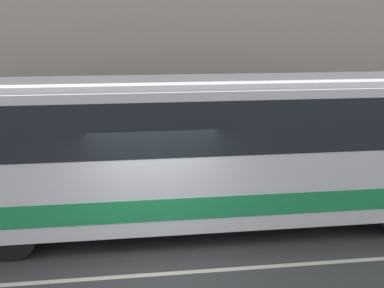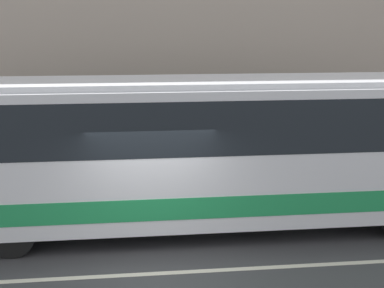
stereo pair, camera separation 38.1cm
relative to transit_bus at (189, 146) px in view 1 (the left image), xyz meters
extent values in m
plane|color=#38383A|center=(-0.88, -2.19, -1.89)|extent=(60.00, 60.00, 0.00)
cube|color=gray|center=(-0.88, 3.22, -1.82)|extent=(60.00, 2.81, 0.14)
cube|color=#B7A899|center=(-0.88, 4.77, 3.07)|extent=(60.00, 0.30, 9.91)
cube|color=#2D2B28|center=(-0.88, 4.61, -0.65)|extent=(60.00, 0.06, 2.48)
cube|color=beige|center=(-0.88, -2.19, -1.88)|extent=(54.00, 0.14, 0.01)
cube|color=silver|center=(-0.01, 0.00, -0.10)|extent=(12.09, 2.50, 2.88)
cube|color=#1E8C4C|center=(-0.01, 0.00, -0.99)|extent=(12.03, 2.52, 0.45)
cube|color=black|center=(-0.01, 0.00, 0.61)|extent=(11.73, 2.52, 1.09)
cube|color=silver|center=(-0.01, 0.00, 1.40)|extent=(10.28, 2.12, 0.12)
cylinder|color=black|center=(4.44, 1.09, -1.41)|extent=(0.96, 0.28, 0.96)
cylinder|color=black|center=(-3.65, -1.09, -1.41)|extent=(0.96, 0.28, 0.96)
cylinder|color=black|center=(-3.65, 1.09, -1.41)|extent=(0.96, 0.28, 0.96)
cylinder|color=#333338|center=(-3.62, 3.02, -1.00)|extent=(0.36, 0.36, 1.50)
sphere|color=tan|center=(-3.62, 3.02, -0.11)|extent=(0.27, 0.27, 0.27)
camera|label=1|loc=(-1.65, -11.21, 2.65)|focal=50.00mm
camera|label=2|loc=(-1.28, -11.26, 2.65)|focal=50.00mm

